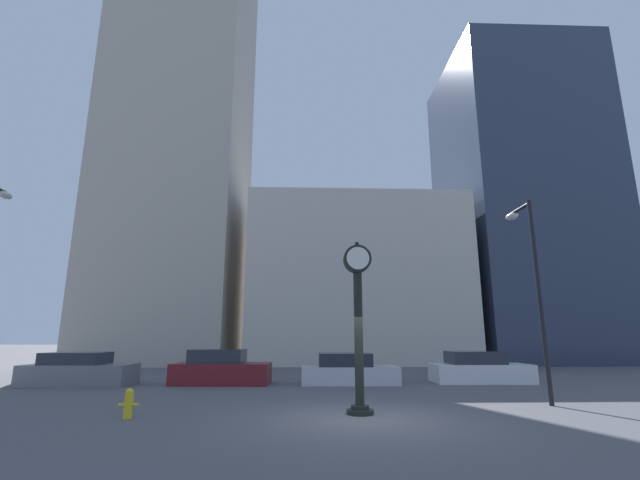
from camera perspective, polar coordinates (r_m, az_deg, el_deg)
The scene contains 11 objects.
ground_plane at distance 11.49m, azimuth 5.82°, elevation -22.61°, with size 200.00×200.00×0.00m, color #515156.
building_tall_tower at distance 41.30m, azimuth -17.58°, elevation 14.79°, with size 10.53×12.00×41.32m.
building_storefront_row at distance 35.70m, azimuth 4.50°, elevation -5.86°, with size 16.36×12.00×12.46m.
building_glass_modern at distance 41.50m, azimuth 25.08°, elevation 4.35°, with size 11.58×12.00×26.63m.
street_clock at distance 11.93m, azimuth 5.12°, elevation -9.70°, with size 0.77×0.72×4.61m.
car_grey at distance 21.20m, azimuth -29.44°, elevation -14.98°, with size 4.29×1.99×1.33m.
car_maroon at distance 19.52m, azimuth -13.09°, elevation -16.45°, with size 4.15×1.96×1.45m.
car_silver at distance 19.26m, azimuth 3.80°, elevation -17.01°, with size 4.12×2.01×1.28m.
car_white at distance 21.01m, azimuth 20.44°, elevation -15.84°, with size 4.23×2.02×1.33m.
fire_hydrant_near at distance 12.37m, azimuth -24.15°, elevation -19.20°, with size 0.49×0.22×0.71m.
street_lamp_right at distance 15.39m, azimuth 26.20°, elevation -3.16°, with size 0.36×1.57×6.30m.
Camera 1 is at (-1.48, -11.22, 1.98)m, focal length 24.00 mm.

